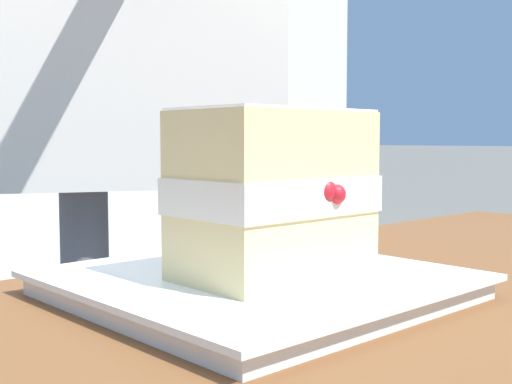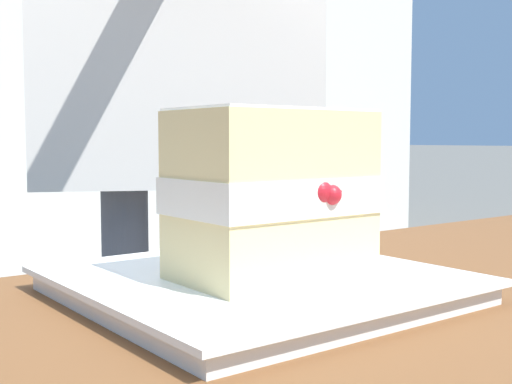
# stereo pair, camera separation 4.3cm
# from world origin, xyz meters

# --- Properties ---
(dessert_plate) EXTENTS (0.23, 0.23, 0.02)m
(dessert_plate) POSITION_xyz_m (0.20, 0.37, 0.75)
(dessert_plate) COLOR white
(dessert_plate) RESTS_ON patio_table
(cake_slice) EXTENTS (0.12, 0.09, 0.11)m
(cake_slice) POSITION_xyz_m (0.20, 0.36, 0.81)
(cake_slice) COLOR #EAD18C
(cake_slice) RESTS_ON dessert_plate
(dessert_fork) EXTENTS (0.15, 0.10, 0.01)m
(dessert_fork) POSITION_xyz_m (0.27, 0.47, 0.74)
(dessert_fork) COLOR silver
(dessert_fork) RESTS_ON patio_table
(diner_person) EXTENTS (0.45, 0.58, 1.53)m
(diner_person) POSITION_xyz_m (0.45, 0.91, 1.02)
(diner_person) COLOR slate
(diner_person) RESTS_ON ground
(patio_building) EXTENTS (3.61, 3.06, 2.65)m
(patio_building) POSITION_xyz_m (2.68, 5.34, 1.32)
(patio_building) COLOR silver
(patio_building) RESTS_ON ground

